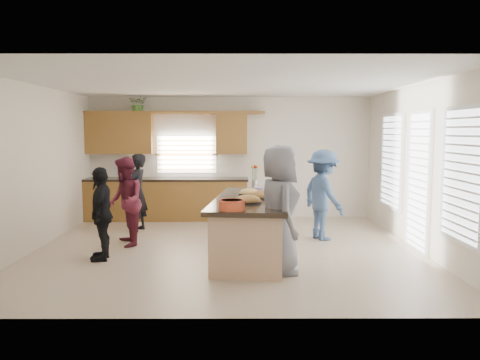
{
  "coord_description": "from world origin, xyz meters",
  "views": [
    {
      "loc": [
        0.2,
        -7.86,
        2.02
      ],
      "look_at": [
        0.23,
        0.39,
        1.15
      ],
      "focal_mm": 35.0,
      "sensor_mm": 36.0,
      "label": 1
    }
  ],
  "objects_px": {
    "woman_left_front": "(102,214)",
    "woman_right_front": "(279,210)",
    "island": "(252,229)",
    "woman_right_back": "(323,195)",
    "salad_bowl": "(232,204)",
    "woman_left_mid": "(125,202)",
    "woman_left_back": "(137,192)"
  },
  "relations": [
    {
      "from": "woman_left_mid",
      "to": "woman_right_front",
      "type": "xyz_separation_m",
      "value": [
        2.56,
        -1.59,
        0.13
      ]
    },
    {
      "from": "woman_left_back",
      "to": "woman_right_front",
      "type": "relative_size",
      "value": 0.86
    },
    {
      "from": "woman_left_back",
      "to": "woman_right_back",
      "type": "bearing_deg",
      "value": 89.38
    },
    {
      "from": "woman_right_back",
      "to": "woman_right_front",
      "type": "height_order",
      "value": "woman_right_front"
    },
    {
      "from": "woman_right_back",
      "to": "woman_right_front",
      "type": "bearing_deg",
      "value": 129.61
    },
    {
      "from": "woman_left_mid",
      "to": "woman_right_back",
      "type": "relative_size",
      "value": 0.94
    },
    {
      "from": "woman_left_mid",
      "to": "woman_left_front",
      "type": "distance_m",
      "value": 0.9
    },
    {
      "from": "salad_bowl",
      "to": "woman_left_front",
      "type": "xyz_separation_m",
      "value": [
        -2.05,
        0.95,
        -0.29
      ]
    },
    {
      "from": "woman_right_back",
      "to": "woman_left_back",
      "type": "bearing_deg",
      "value": 53.72
    },
    {
      "from": "salad_bowl",
      "to": "woman_right_front",
      "type": "distance_m",
      "value": 0.72
    },
    {
      "from": "woman_right_back",
      "to": "woman_left_front",
      "type": "bearing_deg",
      "value": 85.72
    },
    {
      "from": "woman_left_back",
      "to": "woman_right_back",
      "type": "xyz_separation_m",
      "value": [
        3.62,
        -0.74,
        0.05
      ]
    },
    {
      "from": "woman_left_front",
      "to": "woman_right_back",
      "type": "xyz_separation_m",
      "value": [
        3.72,
        1.38,
        0.1
      ]
    },
    {
      "from": "island",
      "to": "woman_right_back",
      "type": "height_order",
      "value": "woman_right_back"
    },
    {
      "from": "woman_left_mid",
      "to": "salad_bowl",
      "type": "bearing_deg",
      "value": 25.98
    },
    {
      "from": "island",
      "to": "woman_right_front",
      "type": "distance_m",
      "value": 1.06
    },
    {
      "from": "island",
      "to": "salad_bowl",
      "type": "bearing_deg",
      "value": -99.22
    },
    {
      "from": "salad_bowl",
      "to": "woman_right_front",
      "type": "relative_size",
      "value": 0.2
    },
    {
      "from": "woman_left_front",
      "to": "woman_right_front",
      "type": "xyz_separation_m",
      "value": [
        2.71,
        -0.7,
        0.18
      ]
    },
    {
      "from": "salad_bowl",
      "to": "woman_left_back",
      "type": "distance_m",
      "value": 3.65
    },
    {
      "from": "woman_left_mid",
      "to": "woman_right_front",
      "type": "bearing_deg",
      "value": 38.2
    },
    {
      "from": "woman_left_back",
      "to": "woman_left_front",
      "type": "relative_size",
      "value": 1.07
    },
    {
      "from": "woman_left_front",
      "to": "island",
      "type": "bearing_deg",
      "value": 86.99
    },
    {
      "from": "woman_left_back",
      "to": "woman_right_back",
      "type": "height_order",
      "value": "woman_right_back"
    },
    {
      "from": "woman_left_back",
      "to": "salad_bowl",
      "type": "bearing_deg",
      "value": 43.38
    },
    {
      "from": "woman_left_back",
      "to": "woman_left_front",
      "type": "xyz_separation_m",
      "value": [
        -0.1,
        -2.12,
        -0.05
      ]
    },
    {
      "from": "salad_bowl",
      "to": "woman_right_front",
      "type": "height_order",
      "value": "woman_right_front"
    },
    {
      "from": "woman_left_mid",
      "to": "woman_left_front",
      "type": "height_order",
      "value": "woman_left_mid"
    },
    {
      "from": "woman_left_mid",
      "to": "woman_right_front",
      "type": "distance_m",
      "value": 3.02
    },
    {
      "from": "woman_left_back",
      "to": "woman_right_front",
      "type": "height_order",
      "value": "woman_right_front"
    },
    {
      "from": "island",
      "to": "salad_bowl",
      "type": "height_order",
      "value": "salad_bowl"
    },
    {
      "from": "woman_left_back",
      "to": "woman_left_front",
      "type": "distance_m",
      "value": 2.13
    }
  ]
}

